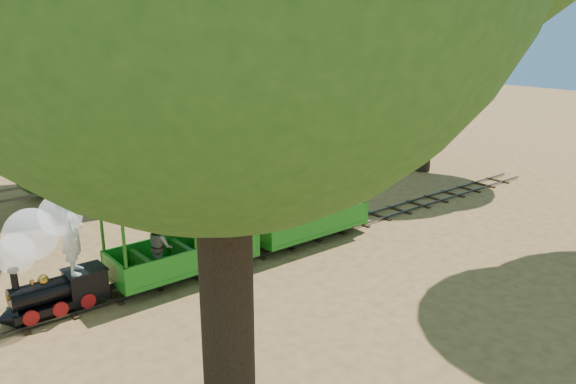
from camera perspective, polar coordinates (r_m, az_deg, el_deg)
ground at (r=16.60m, az=2.24°, el=-4.68°), size 90.00×90.00×0.00m
track at (r=16.58m, az=2.24°, el=-4.46°), size 22.00×1.00×0.10m
locomotive at (r=12.84m, az=-23.40°, el=-5.23°), size 2.32×1.12×2.81m
carriage_front at (r=14.06m, az=-10.80°, el=-5.37°), size 3.81×1.56×1.98m
carriage_rear at (r=16.25m, az=1.84°, el=-2.14°), size 3.81×1.56×1.98m
oak_ne at (r=24.79m, az=0.38°, el=17.04°), size 6.77×5.96×8.65m
fence at (r=22.78m, az=-11.08°, el=2.48°), size 18.10×0.10×1.00m
shrub_mid_w at (r=22.29m, az=-23.00°, el=1.94°), size 2.55×1.96×1.77m
shrub_mid_e at (r=25.50m, az=-5.75°, el=4.74°), size 2.35×1.81×1.63m
shrub_east at (r=27.95m, az=1.48°, el=5.96°), size 2.47×1.90×1.71m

